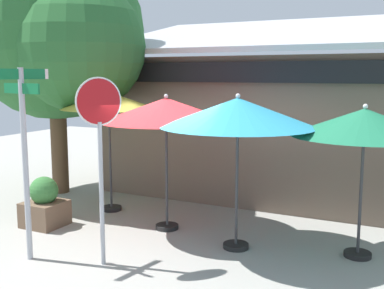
{
  "coord_description": "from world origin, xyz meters",
  "views": [
    {
      "loc": [
        4.28,
        -7.0,
        2.97
      ],
      "look_at": [
        0.19,
        1.2,
        1.6
      ],
      "focal_mm": 44.4,
      "sensor_mm": 36.0,
      "label": 1
    }
  ],
  "objects": [
    {
      "name": "cafe_building",
      "position": [
        0.64,
        4.88,
        1.78
      ],
      "size": [
        8.05,
        5.22,
        4.58
      ],
      "color": "#705B4C",
      "rests_on": "ground"
    },
    {
      "name": "patio_umbrella_forest_green_far_right",
      "position": [
        3.4,
        0.85,
        2.2
      ],
      "size": [
        2.32,
        2.32,
        2.5
      ],
      "color": "black",
      "rests_on": "ground"
    },
    {
      "name": "shade_tree",
      "position": [
        -3.64,
        1.88,
        3.9
      ],
      "size": [
        4.81,
        4.31,
        6.17
      ],
      "color": "brown",
      "rests_on": "ground"
    },
    {
      "name": "street_sign_post",
      "position": [
        -1.34,
        -1.61,
        1.88
      ],
      "size": [
        0.87,
        0.93,
        3.06
      ],
      "color": "#A8AAB2",
      "rests_on": "ground"
    },
    {
      "name": "stop_sign",
      "position": [
        -0.14,
        -1.25,
        2.02
      ],
      "size": [
        0.38,
        0.64,
        2.93
      ],
      "color": "#A8AAB2",
      "rests_on": "ground"
    },
    {
      "name": "sidewalk_planter",
      "position": [
        -2.34,
        -0.22,
        0.43
      ],
      "size": [
        0.73,
        0.73,
        0.99
      ],
      "color": "brown",
      "rests_on": "ground"
    },
    {
      "name": "ground_plane",
      "position": [
        0.0,
        0.0,
        -0.05
      ],
      "size": [
        28.0,
        28.0,
        0.1
      ],
      "primitive_type": "cube",
      "color": "#9E9B93"
    },
    {
      "name": "patio_umbrella_teal_right",
      "position": [
        1.47,
        0.32,
        2.33
      ],
      "size": [
        2.6,
        2.6,
        2.65
      ],
      "color": "black",
      "rests_on": "ground"
    },
    {
      "name": "patio_umbrella_mustard_left",
      "position": [
        -1.81,
        1.25,
        2.38
      ],
      "size": [
        2.04,
        2.04,
        2.66
      ],
      "color": "black",
      "rests_on": "ground"
    },
    {
      "name": "patio_umbrella_crimson_center",
      "position": [
        -0.1,
        0.69,
        2.29
      ],
      "size": [
        2.54,
        2.54,
        2.6
      ],
      "color": "black",
      "rests_on": "ground"
    }
  ]
}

